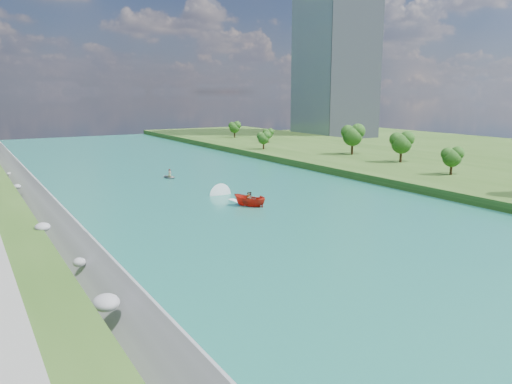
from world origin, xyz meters
TOP-DOWN VIEW (x-y plane):
  - ground at (0.00, 0.00)m, footprint 260.00×260.00m
  - river_water at (0.00, 20.00)m, footprint 55.00×240.00m
  - berm_east at (49.50, 20.00)m, footprint 44.00×240.00m
  - riprap_bank at (-25.86, 19.47)m, footprint 4.54×236.00m
  - office_tower at (82.50, 95.00)m, footprint 22.00×22.00m
  - motorboat at (0.58, 14.94)m, footprint 4.09×19.25m
  - raft at (-0.47, 41.21)m, footprint 2.75×3.48m

SIDE VIEW (x-z plane):
  - ground at x=0.00m, z-range 0.00..0.00m
  - river_water at x=0.00m, z-range 0.00..0.10m
  - raft at x=-0.47m, z-range -0.37..1.35m
  - berm_east at x=49.50m, z-range 0.00..1.50m
  - motorboat at x=0.58m, z-range -0.15..1.95m
  - riprap_bank at x=-25.86m, z-range -0.32..3.94m
  - office_tower at x=82.50m, z-range 0.00..60.00m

